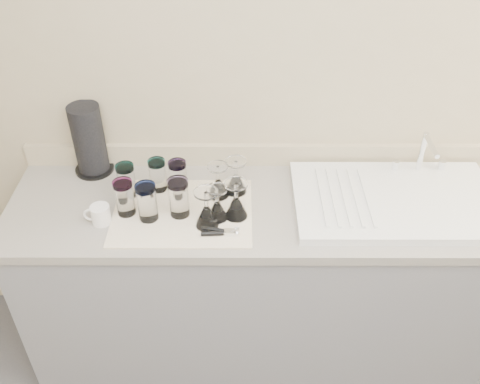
{
  "coord_description": "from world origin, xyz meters",
  "views": [
    {
      "loc": [
        -0.08,
        -0.49,
        2.27
      ],
      "look_at": [
        -0.08,
        1.15,
        1.0
      ],
      "focal_mm": 40.0,
      "sensor_mm": 36.0,
      "label": 1
    }
  ],
  "objects_px": {
    "sink_unit": "(396,200)",
    "goblet_extra": "(207,214)",
    "tumbler_lavender": "(179,197)",
    "tumbler_purple": "(178,177)",
    "tumbler_teal": "(127,180)",
    "tumbler_cyan": "(158,175)",
    "goblet_front_right": "(236,205)",
    "tumbler_blue": "(147,202)",
    "tumbler_magenta": "(124,197)",
    "goblet_front_left": "(217,208)",
    "paper_towel_roll": "(89,140)",
    "white_mug": "(100,215)",
    "can_opener": "(220,232)",
    "goblet_back_left": "(218,186)",
    "goblet_back_right": "(236,181)"
  },
  "relations": [
    {
      "from": "sink_unit",
      "to": "goblet_extra",
      "type": "distance_m",
      "value": 0.77
    },
    {
      "from": "tumbler_lavender",
      "to": "tumbler_purple",
      "type": "bearing_deg",
      "value": 96.6
    },
    {
      "from": "tumbler_teal",
      "to": "tumbler_cyan",
      "type": "distance_m",
      "value": 0.13
    },
    {
      "from": "goblet_front_right",
      "to": "tumbler_blue",
      "type": "bearing_deg",
      "value": -177.8
    },
    {
      "from": "tumbler_cyan",
      "to": "tumbler_magenta",
      "type": "height_order",
      "value": "tumbler_magenta"
    },
    {
      "from": "tumbler_teal",
      "to": "goblet_front_left",
      "type": "bearing_deg",
      "value": -21.15
    },
    {
      "from": "tumbler_blue",
      "to": "paper_towel_roll",
      "type": "bearing_deg",
      "value": 130.59
    },
    {
      "from": "sink_unit",
      "to": "goblet_front_right",
      "type": "distance_m",
      "value": 0.65
    },
    {
      "from": "tumbler_blue",
      "to": "goblet_front_left",
      "type": "height_order",
      "value": "tumbler_blue"
    },
    {
      "from": "tumbler_blue",
      "to": "white_mug",
      "type": "relative_size",
      "value": 1.48
    },
    {
      "from": "tumbler_purple",
      "to": "can_opener",
      "type": "height_order",
      "value": "tumbler_purple"
    },
    {
      "from": "goblet_back_left",
      "to": "goblet_front_left",
      "type": "bearing_deg",
      "value": -89.64
    },
    {
      "from": "paper_towel_roll",
      "to": "goblet_front_left",
      "type": "bearing_deg",
      "value": -30.95
    },
    {
      "from": "goblet_back_right",
      "to": "tumbler_purple",
      "type": "bearing_deg",
      "value": -179.95
    },
    {
      "from": "tumbler_purple",
      "to": "goblet_front_right",
      "type": "xyz_separation_m",
      "value": [
        0.24,
        -0.16,
        -0.02
      ]
    },
    {
      "from": "tumbler_magenta",
      "to": "sink_unit",
      "type": "bearing_deg",
      "value": 3.56
    },
    {
      "from": "tumbler_lavender",
      "to": "white_mug",
      "type": "height_order",
      "value": "tumbler_lavender"
    },
    {
      "from": "tumbler_magenta",
      "to": "goblet_front_right",
      "type": "height_order",
      "value": "goblet_front_right"
    },
    {
      "from": "tumbler_magenta",
      "to": "white_mug",
      "type": "xyz_separation_m",
      "value": [
        -0.09,
        -0.05,
        -0.05
      ]
    },
    {
      "from": "sink_unit",
      "to": "white_mug",
      "type": "xyz_separation_m",
      "value": [
        -1.17,
        -0.12,
        0.02
      ]
    },
    {
      "from": "tumbler_magenta",
      "to": "can_opener",
      "type": "bearing_deg",
      "value": -18.43
    },
    {
      "from": "tumbler_blue",
      "to": "tumbler_lavender",
      "type": "height_order",
      "value": "tumbler_lavender"
    },
    {
      "from": "tumbler_cyan",
      "to": "goblet_back_right",
      "type": "xyz_separation_m",
      "value": [
        0.32,
        -0.02,
        -0.02
      ]
    },
    {
      "from": "goblet_front_right",
      "to": "can_opener",
      "type": "relative_size",
      "value": 1.11
    },
    {
      "from": "paper_towel_roll",
      "to": "tumbler_purple",
      "type": "bearing_deg",
      "value": -22.83
    },
    {
      "from": "white_mug",
      "to": "tumbler_lavender",
      "type": "bearing_deg",
      "value": 7.9
    },
    {
      "from": "tumbler_lavender",
      "to": "can_opener",
      "type": "relative_size",
      "value": 1.12
    },
    {
      "from": "tumbler_purple",
      "to": "goblet_extra",
      "type": "distance_m",
      "value": 0.25
    },
    {
      "from": "tumbler_cyan",
      "to": "tumbler_lavender",
      "type": "relative_size",
      "value": 0.88
    },
    {
      "from": "tumbler_lavender",
      "to": "goblet_back_left",
      "type": "xyz_separation_m",
      "value": [
        0.15,
        0.12,
        -0.03
      ]
    },
    {
      "from": "goblet_back_left",
      "to": "goblet_front_left",
      "type": "height_order",
      "value": "goblet_back_left"
    },
    {
      "from": "goblet_back_left",
      "to": "goblet_front_left",
      "type": "xyz_separation_m",
      "value": [
        0.0,
        -0.14,
        -0.0
      ]
    },
    {
      "from": "goblet_extra",
      "to": "white_mug",
      "type": "relative_size",
      "value": 1.52
    },
    {
      "from": "goblet_back_left",
      "to": "tumbler_cyan",
      "type": "bearing_deg",
      "value": 169.98
    },
    {
      "from": "tumbler_cyan",
      "to": "tumbler_purple",
      "type": "bearing_deg",
      "value": -11.2
    },
    {
      "from": "tumbler_purple",
      "to": "goblet_back_left",
      "type": "distance_m",
      "value": 0.17
    },
    {
      "from": "goblet_back_right",
      "to": "goblet_front_left",
      "type": "distance_m",
      "value": 0.18
    },
    {
      "from": "tumbler_cyan",
      "to": "goblet_front_right",
      "type": "relative_size",
      "value": 0.88
    },
    {
      "from": "sink_unit",
      "to": "can_opener",
      "type": "relative_size",
      "value": 5.67
    },
    {
      "from": "goblet_front_right",
      "to": "tumbler_teal",
      "type": "bearing_deg",
      "value": 163.5
    },
    {
      "from": "goblet_front_left",
      "to": "goblet_extra",
      "type": "xyz_separation_m",
      "value": [
        -0.04,
        -0.04,
        0.01
      ]
    },
    {
      "from": "tumbler_magenta",
      "to": "goblet_extra",
      "type": "distance_m",
      "value": 0.33
    },
    {
      "from": "can_opener",
      "to": "white_mug",
      "type": "height_order",
      "value": "white_mug"
    },
    {
      "from": "tumbler_lavender",
      "to": "goblet_back_right",
      "type": "height_order",
      "value": "tumbler_lavender"
    },
    {
      "from": "sink_unit",
      "to": "goblet_back_right",
      "type": "distance_m",
      "value": 0.65
    },
    {
      "from": "goblet_back_right",
      "to": "goblet_back_left",
      "type": "bearing_deg",
      "value": -159.13
    },
    {
      "from": "goblet_back_right",
      "to": "goblet_front_right",
      "type": "bearing_deg",
      "value": -89.2
    },
    {
      "from": "tumbler_teal",
      "to": "tumbler_purple",
      "type": "relative_size",
      "value": 1.01
    },
    {
      "from": "tumbler_teal",
      "to": "tumbler_cyan",
      "type": "bearing_deg",
      "value": 18.98
    },
    {
      "from": "tumbler_cyan",
      "to": "can_opener",
      "type": "distance_m",
      "value": 0.39
    }
  ]
}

